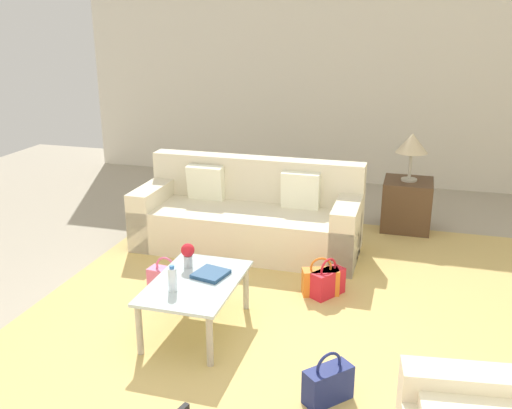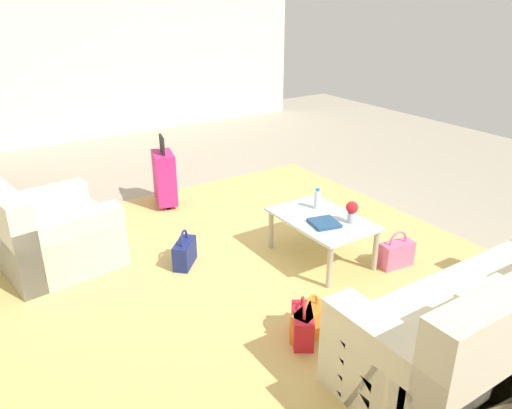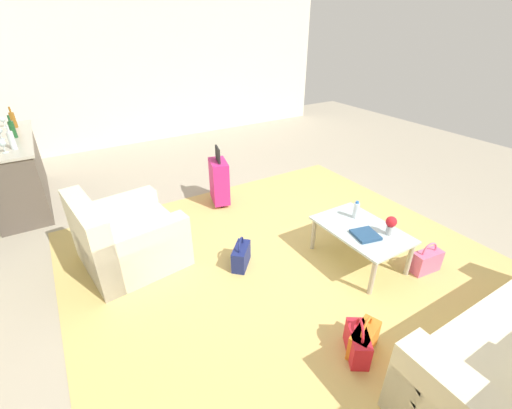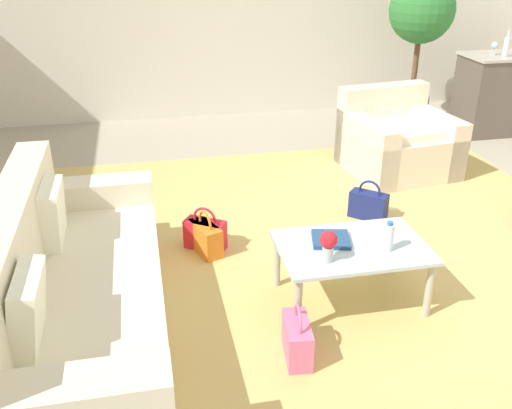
{
  "view_description": "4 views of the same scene",
  "coord_description": "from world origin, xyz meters",
  "px_view_note": "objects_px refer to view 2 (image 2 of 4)",
  "views": [
    {
      "loc": [
        3.3,
        1.05,
        2.36
      ],
      "look_at": [
        -0.47,
        -0.04,
        1.07
      ],
      "focal_mm": 40.0,
      "sensor_mm": 36.0,
      "label": 1
    },
    {
      "loc": [
        -3.56,
        2.31,
        2.35
      ],
      "look_at": [
        -0.61,
        0.37,
        0.84
      ],
      "focal_mm": 35.0,
      "sensor_mm": 36.0,
      "label": 2
    },
    {
      "loc": [
        -2.42,
        2.03,
        2.37
      ],
      "look_at": [
        0.2,
        0.44,
        0.7
      ],
      "focal_mm": 24.0,
      "sensor_mm": 36.0,
      "label": 3
    },
    {
      "loc": [
        -1.67,
        -3.54,
        2.27
      ],
      "look_at": [
        -0.97,
        -0.15,
        0.61
      ],
      "focal_mm": 40.0,
      "sensor_mm": 36.0,
      "label": 4
    }
  ],
  "objects_px": {
    "coffee_table": "(322,223)",
    "handbag_red": "(302,325)",
    "armchair": "(48,236)",
    "water_bottle": "(317,199)",
    "handbag_orange": "(310,322)",
    "couch": "(508,324)",
    "coffee_table_book": "(324,223)",
    "handbag_navy": "(185,253)",
    "suitcase_magenta": "(164,177)",
    "flower_vase": "(352,210)",
    "handbag_pink": "(396,254)"
  },
  "relations": [
    {
      "from": "water_bottle",
      "to": "suitcase_magenta",
      "type": "xyz_separation_m",
      "value": [
        1.8,
        0.8,
        -0.16
      ]
    },
    {
      "from": "coffee_table",
      "to": "suitcase_magenta",
      "type": "relative_size",
      "value": 1.14
    },
    {
      "from": "couch",
      "to": "coffee_table_book",
      "type": "relative_size",
      "value": 9.65
    },
    {
      "from": "coffee_table",
      "to": "coffee_table_book",
      "type": "distance_m",
      "value": 0.16
    },
    {
      "from": "armchair",
      "to": "handbag_navy",
      "type": "height_order",
      "value": "armchair"
    },
    {
      "from": "flower_vase",
      "to": "handbag_navy",
      "type": "height_order",
      "value": "flower_vase"
    },
    {
      "from": "water_bottle",
      "to": "handbag_navy",
      "type": "relative_size",
      "value": 0.57
    },
    {
      "from": "couch",
      "to": "flower_vase",
      "type": "distance_m",
      "value": 1.6
    },
    {
      "from": "couch",
      "to": "armchair",
      "type": "bearing_deg",
      "value": 36.31
    },
    {
      "from": "armchair",
      "to": "handbag_navy",
      "type": "bearing_deg",
      "value": -124.0
    },
    {
      "from": "suitcase_magenta",
      "to": "handbag_orange",
      "type": "relative_size",
      "value": 2.37
    },
    {
      "from": "water_bottle",
      "to": "handbag_navy",
      "type": "distance_m",
      "value": 1.35
    },
    {
      "from": "couch",
      "to": "coffee_table",
      "type": "bearing_deg",
      "value": 3.18
    },
    {
      "from": "armchair",
      "to": "coffee_table_book",
      "type": "height_order",
      "value": "armchair"
    },
    {
      "from": "water_bottle",
      "to": "flower_vase",
      "type": "xyz_separation_m",
      "value": [
        -0.42,
        -0.05,
        0.03
      ]
    },
    {
      "from": "armchair",
      "to": "handbag_navy",
      "type": "xyz_separation_m",
      "value": [
        -0.7,
        -1.03,
        -0.16
      ]
    },
    {
      "from": "handbag_red",
      "to": "handbag_navy",
      "type": "bearing_deg",
      "value": 9.23
    },
    {
      "from": "handbag_orange",
      "to": "couch",
      "type": "bearing_deg",
      "value": -134.99
    },
    {
      "from": "armchair",
      "to": "flower_vase",
      "type": "bearing_deg",
      "value": -123.07
    },
    {
      "from": "flower_vase",
      "to": "handbag_pink",
      "type": "relative_size",
      "value": 0.57
    },
    {
      "from": "armchair",
      "to": "water_bottle",
      "type": "height_order",
      "value": "armchair"
    },
    {
      "from": "armchair",
      "to": "handbag_orange",
      "type": "xyz_separation_m",
      "value": [
        -2.16,
        -1.34,
        -0.16
      ]
    },
    {
      "from": "coffee_table_book",
      "to": "handbag_orange",
      "type": "distance_m",
      "value": 1.1
    },
    {
      "from": "armchair",
      "to": "handbag_orange",
      "type": "distance_m",
      "value": 2.54
    },
    {
      "from": "flower_vase",
      "to": "couch",
      "type": "bearing_deg",
      "value": 178.19
    },
    {
      "from": "coffee_table",
      "to": "handbag_orange",
      "type": "height_order",
      "value": "coffee_table"
    },
    {
      "from": "handbag_red",
      "to": "handbag_pink",
      "type": "distance_m",
      "value": 1.43
    },
    {
      "from": "handbag_pink",
      "to": "handbag_navy",
      "type": "height_order",
      "value": "same"
    },
    {
      "from": "suitcase_magenta",
      "to": "handbag_orange",
      "type": "xyz_separation_m",
      "value": [
        -2.87,
        0.13,
        -0.23
      ]
    },
    {
      "from": "coffee_table",
      "to": "handbag_red",
      "type": "height_order",
      "value": "coffee_table"
    },
    {
      "from": "couch",
      "to": "handbag_orange",
      "type": "bearing_deg",
      "value": 45.01
    },
    {
      "from": "armchair",
      "to": "water_bottle",
      "type": "distance_m",
      "value": 2.53
    },
    {
      "from": "coffee_table",
      "to": "handbag_red",
      "type": "xyz_separation_m",
      "value": [
        -0.86,
        0.9,
        -0.24
      ]
    },
    {
      "from": "coffee_table",
      "to": "suitcase_magenta",
      "type": "xyz_separation_m",
      "value": [
        2.0,
        0.7,
        -0.01
      ]
    },
    {
      "from": "coffee_table_book",
      "to": "flower_vase",
      "type": "height_order",
      "value": "flower_vase"
    },
    {
      "from": "coffee_table_book",
      "to": "couch",
      "type": "bearing_deg",
      "value": -160.92
    },
    {
      "from": "handbag_navy",
      "to": "handbag_red",
      "type": "bearing_deg",
      "value": -170.77
    },
    {
      "from": "handbag_pink",
      "to": "handbag_navy",
      "type": "xyz_separation_m",
      "value": [
        1.09,
        1.62,
        0.0
      ]
    },
    {
      "from": "suitcase_magenta",
      "to": "handbag_orange",
      "type": "distance_m",
      "value": 2.88
    },
    {
      "from": "coffee_table_book",
      "to": "handbag_navy",
      "type": "xyz_separation_m",
      "value": [
        0.71,
        1.06,
        -0.31
      ]
    },
    {
      "from": "water_bottle",
      "to": "flower_vase",
      "type": "height_order",
      "value": "flower_vase"
    },
    {
      "from": "coffee_table_book",
      "to": "flower_vase",
      "type": "distance_m",
      "value": 0.27
    },
    {
      "from": "handbag_navy",
      "to": "suitcase_magenta",
      "type": "bearing_deg",
      "value": -17.18
    },
    {
      "from": "flower_vase",
      "to": "suitcase_magenta",
      "type": "relative_size",
      "value": 0.24
    },
    {
      "from": "armchair",
      "to": "coffee_table",
      "type": "height_order",
      "value": "armchair"
    },
    {
      "from": "handbag_navy",
      "to": "water_bottle",
      "type": "bearing_deg",
      "value": -107.64
    },
    {
      "from": "coffee_table",
      "to": "handbag_red",
      "type": "distance_m",
      "value": 1.27
    },
    {
      "from": "armchair",
      "to": "water_bottle",
      "type": "xyz_separation_m",
      "value": [
        -1.09,
        -2.27,
        0.23
      ]
    },
    {
      "from": "suitcase_magenta",
      "to": "coffee_table_book",
      "type": "bearing_deg",
      "value": -163.7
    },
    {
      "from": "water_bottle",
      "to": "handbag_pink",
      "type": "bearing_deg",
      "value": -150.88
    }
  ]
}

